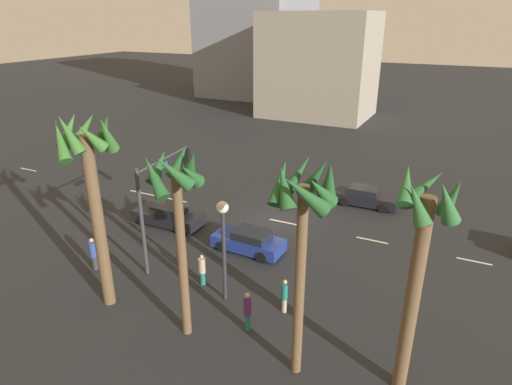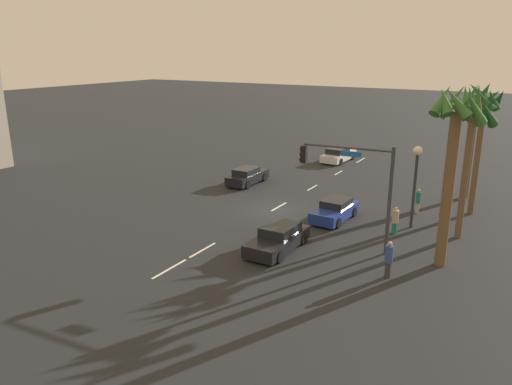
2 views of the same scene
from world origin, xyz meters
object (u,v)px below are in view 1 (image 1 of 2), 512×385
(pedestrian_3, at_px, (248,311))
(car_3, at_px, (365,197))
(building_0, at_px, (319,65))
(palm_tree_0, at_px, (421,246))
(car_2, at_px, (169,215))
(palm_tree_1, at_px, (176,196))
(traffic_signal, at_px, (160,191))
(pedestrian_0, at_px, (93,253))
(streetlamp, at_px, (223,231))
(pedestrian_1, at_px, (285,295))
(pedestrian_2, at_px, (202,269))
(car_0, at_px, (249,241))
(building_1, at_px, (258,9))
(palm_tree_2, at_px, (303,210))
(palm_tree_3, at_px, (90,173))

(pedestrian_3, bearing_deg, car_3, -95.79)
(pedestrian_3, xyz_separation_m, building_0, (11.17, -43.07, 5.55))
(building_0, bearing_deg, palm_tree_0, 113.10)
(car_2, height_order, pedestrian_3, pedestrian_3)
(car_2, distance_m, palm_tree_0, 17.96)
(palm_tree_1, bearing_deg, car_3, -102.95)
(traffic_signal, bearing_deg, pedestrian_0, 45.84)
(streetlamp, relative_size, palm_tree_0, 0.60)
(pedestrian_1, bearing_deg, palm_tree_0, 158.20)
(pedestrian_1, distance_m, pedestrian_2, 4.56)
(car_0, bearing_deg, pedestrian_0, 39.15)
(palm_tree_0, distance_m, building_1, 65.98)
(pedestrian_0, bearing_deg, palm_tree_1, 163.58)
(streetlamp, bearing_deg, car_0, -77.54)
(car_0, relative_size, building_0, 0.30)
(pedestrian_3, xyz_separation_m, palm_tree_2, (-2.67, 1.19, 5.69))
(palm_tree_2, bearing_deg, car_2, -34.53)
(car_3, xyz_separation_m, palm_tree_3, (8.36, 16.68, 5.90))
(pedestrian_1, relative_size, palm_tree_1, 0.21)
(car_0, relative_size, car_2, 0.91)
(pedestrian_1, height_order, building_0, building_0)
(car_2, xyz_separation_m, building_1, (17.08, -49.53, 12.90))
(streetlamp, xyz_separation_m, palm_tree_3, (4.79, 2.64, 2.87))
(car_0, xyz_separation_m, palm_tree_1, (-0.70, 7.46, 5.75))
(streetlamp, height_order, palm_tree_2, palm_tree_2)
(palm_tree_3, bearing_deg, building_0, -84.33)
(streetlamp, height_order, pedestrian_0, streetlamp)
(palm_tree_0, height_order, building_0, building_0)
(pedestrian_0, xyz_separation_m, palm_tree_0, (-15.91, 1.14, 4.86))
(pedestrian_0, relative_size, pedestrian_2, 1.10)
(car_0, distance_m, car_2, 6.26)
(building_1, bearing_deg, building_0, 138.89)
(streetlamp, xyz_separation_m, pedestrian_2, (1.62, -0.59, -2.78))
(pedestrian_0, distance_m, building_0, 42.63)
(building_1, bearing_deg, palm_tree_1, 113.06)
(car_3, distance_m, pedestrian_0, 18.49)
(car_0, bearing_deg, palm_tree_2, 127.66)
(traffic_signal, height_order, building_0, building_0)
(palm_tree_1, height_order, building_1, building_1)
(car_0, xyz_separation_m, car_3, (-4.58, -9.43, 0.01))
(pedestrian_1, relative_size, pedestrian_3, 0.90)
(palm_tree_2, relative_size, building_1, 0.32)
(car_0, xyz_separation_m, pedestrian_3, (-3.00, 6.17, 0.41))
(car_3, xyz_separation_m, traffic_signal, (8.53, 12.08, 3.36))
(traffic_signal, height_order, palm_tree_0, palm_tree_0)
(car_3, bearing_deg, palm_tree_3, 63.37)
(pedestrian_2, xyz_separation_m, palm_tree_1, (-1.30, 3.44, 5.49))
(pedestrian_3, bearing_deg, pedestrian_2, -30.79)
(car_2, height_order, palm_tree_0, palm_tree_0)
(pedestrian_0, height_order, building_0, building_0)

